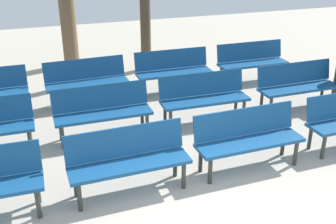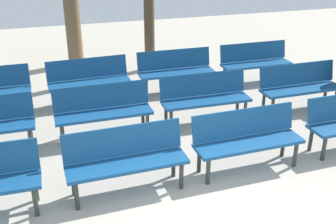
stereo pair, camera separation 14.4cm
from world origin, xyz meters
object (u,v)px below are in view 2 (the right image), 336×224
object	(u,v)px
bench_r0_c1	(126,156)
bench_r2_c3	(255,60)
bench_r1_c1	(103,108)
bench_r1_c2	(205,95)
bench_r2_c1	(89,78)
bench_r1_c3	(300,84)
bench_r0_c2	(247,137)
bench_r2_c2	(176,68)

from	to	relation	value
bench_r0_c1	bench_r2_c3	world-z (taller)	same
bench_r1_c1	bench_r2_c3	distance (m)	4.05
bench_r1_c2	bench_r2_c1	size ratio (longest dim) A/B	0.99
bench_r1_c1	bench_r2_c3	size ratio (longest dim) A/B	1.00
bench_r1_c3	bench_r2_c3	size ratio (longest dim) A/B	1.00
bench_r1_c2	bench_r2_c1	distance (m)	2.42
bench_r1_c3	bench_r2_c1	bearing A→B (deg)	157.10
bench_r1_c1	bench_r0_c1	bearing A→B (deg)	-89.05
bench_r0_c2	bench_r1_c2	size ratio (longest dim) A/B	1.01
bench_r2_c2	bench_r2_c3	xyz separation A→B (m)	(1.89, 0.03, 0.00)
bench_r0_c1	bench_r1_c3	bearing A→B (deg)	22.24
bench_r0_c1	bench_r0_c2	bearing A→B (deg)	-0.62
bench_r0_c1	bench_r2_c2	size ratio (longest dim) A/B	1.01
bench_r0_c2	bench_r1_c2	xyz separation A→B (m)	(0.00, 1.64, 0.00)
bench_r0_c2	bench_r1_c1	xyz separation A→B (m)	(-1.83, 1.61, 0.00)
bench_r0_c2	bench_r1_c1	world-z (taller)	same
bench_r0_c2	bench_r1_c3	bearing A→B (deg)	38.18
bench_r2_c3	bench_r0_c1	bearing A→B (deg)	-137.90
bench_r0_c1	bench_r1_c3	xyz separation A→B (m)	(3.73, 1.68, 0.00)
bench_r1_c1	bench_r2_c1	size ratio (longest dim) A/B	0.99
bench_r0_c2	bench_r2_c3	distance (m)	3.76
bench_r2_c2	bench_r1_c3	bearing A→B (deg)	-38.71
bench_r0_c2	bench_r1_c1	bearing A→B (deg)	136.71
bench_r0_c1	bench_r2_c1	world-z (taller)	same
bench_r0_c1	bench_r2_c3	distance (m)	4.93
bench_r0_c2	bench_r2_c2	xyz separation A→B (m)	(-0.03, 3.24, 0.00)
bench_r1_c2	bench_r1_c3	bearing A→B (deg)	0.35
bench_r1_c3	bench_r2_c2	size ratio (longest dim) A/B	1.00
bench_r0_c1	bench_r0_c2	size ratio (longest dim) A/B	1.00
bench_r1_c2	bench_r2_c2	distance (m)	1.60
bench_r0_c1	bench_r2_c1	bearing A→B (deg)	89.57
bench_r0_c1	bench_r1_c2	world-z (taller)	same
bench_r2_c1	bench_r0_c1	bearing A→B (deg)	-91.05
bench_r0_c1	bench_r1_c1	world-z (taller)	same
bench_r1_c2	bench_r0_c2	bearing A→B (deg)	-89.45
bench_r1_c3	bench_r2_c3	xyz separation A→B (m)	(-0.08, 1.63, 0.00)
bench_r2_c3	bench_r0_c2	bearing A→B (deg)	-119.79
bench_r2_c1	bench_r2_c3	distance (m)	3.74
bench_r1_c3	bench_r0_c1	bearing A→B (deg)	-156.82
bench_r1_c1	bench_r2_c2	world-z (taller)	same
bench_r1_c1	bench_r2_c1	world-z (taller)	same
bench_r0_c2	bench_r2_c2	bearing A→B (deg)	88.67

